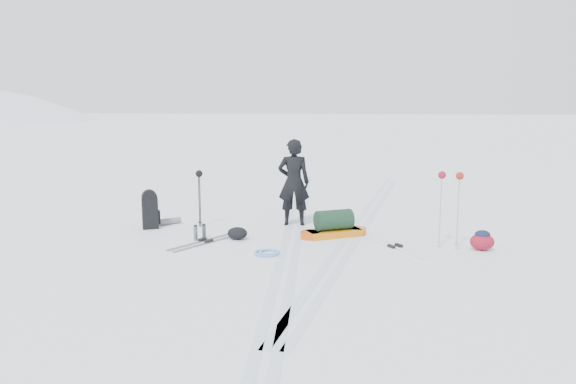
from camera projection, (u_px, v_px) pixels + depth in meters
name	position (u px, v px, depth m)	size (l,w,h in m)	color
ground	(292.00, 241.00, 11.03)	(200.00, 200.00, 0.00)	white
ski_tracks	(326.00, 231.00, 11.81)	(3.38, 17.97, 0.01)	silver
skier	(294.00, 182.00, 12.27)	(0.70, 0.46, 1.91)	black
pulk_sled	(334.00, 226.00, 11.35)	(1.45, 1.02, 0.55)	orange
expedition_rucksack	(153.00, 210.00, 12.06)	(0.71, 0.84, 0.84)	black
ski_poles_black	(199.00, 180.00, 12.11)	(0.15, 0.15, 1.24)	black
ski_poles_silver	(450.00, 184.00, 10.28)	(0.45, 0.23, 1.44)	#B3B4BA
touring_skis_grey	(206.00, 241.00, 10.91)	(1.12, 1.68, 0.07)	gray
touring_skis_white	(395.00, 247.00, 10.49)	(1.19, 1.58, 0.06)	silver
rope_coil	(268.00, 252.00, 10.07)	(0.56, 0.56, 0.06)	#5A95DC
small_daypack	(482.00, 241.00, 10.31)	(0.54, 0.49, 0.38)	maroon
thermos_pair	(200.00, 232.00, 11.12)	(0.21, 0.31, 0.31)	slate
stuff_sack	(237.00, 233.00, 11.11)	(0.49, 0.44, 0.25)	black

